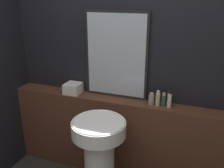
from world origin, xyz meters
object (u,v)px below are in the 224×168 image
at_px(pedestal_sink, 99,153).
at_px(mirror, 116,56).
at_px(towel_stack, 73,88).
at_px(conditioner_bottle, 158,99).
at_px(body_wash_bottle, 169,100).
at_px(lotion_bottle, 164,100).
at_px(shampoo_bottle, 151,99).

height_order(pedestal_sink, mirror, mirror).
xyz_separation_m(pedestal_sink, towel_stack, (-0.49, 0.44, 0.41)).
bearing_deg(conditioner_bottle, pedestal_sink, -134.09).
relative_size(mirror, towel_stack, 5.08).
distance_m(conditioner_bottle, body_wash_bottle, 0.11).
xyz_separation_m(pedestal_sink, conditioner_bottle, (0.43, 0.44, 0.43)).
bearing_deg(towel_stack, mirror, 10.04).
relative_size(conditioner_bottle, lotion_bottle, 1.11).
relative_size(towel_stack, conditioner_bottle, 1.13).
distance_m(shampoo_bottle, body_wash_bottle, 0.17).
relative_size(pedestal_sink, body_wash_bottle, 5.18).
xyz_separation_m(mirror, shampoo_bottle, (0.39, -0.08, -0.38)).
height_order(pedestal_sink, shampoo_bottle, shampoo_bottle).
bearing_deg(body_wash_bottle, pedestal_sink, -140.52).
xyz_separation_m(mirror, body_wash_bottle, (0.56, -0.08, -0.36)).
bearing_deg(shampoo_bottle, conditioner_bottle, -0.00).
relative_size(mirror, lotion_bottle, 6.39).
bearing_deg(conditioner_bottle, lotion_bottle, 0.00).
bearing_deg(body_wash_bottle, lotion_bottle, 180.00).
bearing_deg(shampoo_bottle, towel_stack, 180.00).
height_order(towel_stack, shampoo_bottle, shampoo_bottle).
bearing_deg(conditioner_bottle, towel_stack, 180.00).
bearing_deg(conditioner_bottle, mirror, 169.79).
distance_m(towel_stack, shampoo_bottle, 0.85).
distance_m(mirror, body_wash_bottle, 0.67).
bearing_deg(mirror, lotion_bottle, -9.13).
height_order(towel_stack, lotion_bottle, lotion_bottle).
xyz_separation_m(towel_stack, lotion_bottle, (0.97, 0.00, 0.01)).
xyz_separation_m(pedestal_sink, lotion_bottle, (0.48, 0.44, 0.42)).
relative_size(shampoo_bottle, conditioner_bottle, 0.80).
distance_m(towel_stack, lotion_bottle, 0.97).
relative_size(conditioner_bottle, body_wash_bottle, 0.90).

